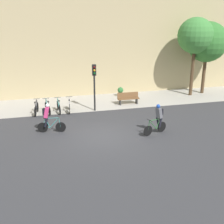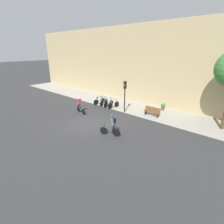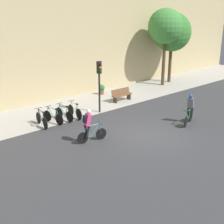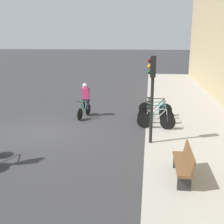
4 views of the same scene
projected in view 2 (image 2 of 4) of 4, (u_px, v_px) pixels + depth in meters
The scene contains 12 objects.
ground at pixel (88, 124), 15.79m from camera, with size 200.00×200.00×0.00m, color #333335.
kerb_strip at pixel (132, 107), 20.53m from camera, with size 44.00×4.50×0.01m, color #A39E93.
building_facade at pixel (146, 65), 20.78m from camera, with size 44.00×0.60×9.20m, color tan.
cyclist_pink at pixel (80, 104), 18.25m from camera, with size 1.62×0.54×1.74m.
cyclist_grey at pixel (112, 125), 13.27m from camera, with size 1.59×0.68×1.75m.
parked_bike_0 at pixel (99, 101), 21.36m from camera, with size 0.46×1.72×0.97m.
parked_bike_1 at pixel (104, 102), 20.89m from camera, with size 0.48×1.66×0.96m.
parked_bike_2 at pixel (109, 103), 20.41m from camera, with size 0.46×1.71×0.97m.
parked_bike_3 at pixel (113, 105), 19.94m from camera, with size 0.46×1.70×0.97m.
traffic_light_pole at pixel (125, 91), 18.01m from camera, with size 0.26×0.30×3.30m.
bench at pixel (152, 111), 17.54m from camera, with size 1.67×0.44×0.89m.
potted_plant at pixel (163, 106), 19.16m from camera, with size 0.48×0.48×0.78m.
Camera 2 is at (11.27, -9.39, 6.31)m, focal length 28.00 mm.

